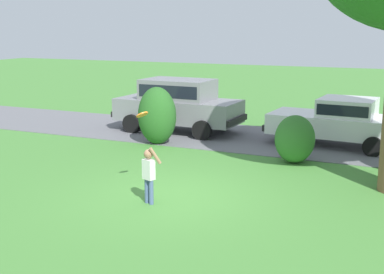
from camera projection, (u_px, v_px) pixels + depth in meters
ground_plane at (174, 196)px, 11.74m from camera, size 80.00×80.00×0.00m
driveway_strip at (258, 139)px, 17.60m from camera, size 28.00×4.40×0.02m
shrub_near_tree at (157, 116)px, 16.71m from camera, size 1.28×1.10×1.88m
shrub_centre_left at (295, 139)px, 14.47m from camera, size 1.12×1.20×1.35m
parked_sedan at (340, 120)px, 16.44m from camera, size 4.51×2.32×1.56m
parked_suv at (178, 103)px, 18.66m from camera, size 4.76×2.21×1.92m
child_thrower at (149, 172)px, 11.07m from camera, size 0.48×0.24×1.29m
frisbee at (142, 115)px, 11.66m from camera, size 0.28×0.28×0.20m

